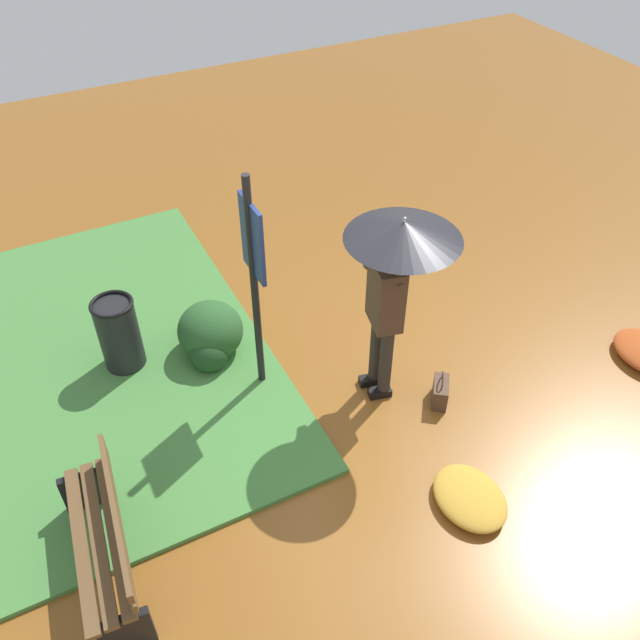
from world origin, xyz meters
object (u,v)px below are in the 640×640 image
at_px(person_with_umbrella, 395,264).
at_px(trash_bin, 119,335).
at_px(info_sign_post, 254,264).
at_px(handbag, 440,392).
at_px(park_bench, 105,541).

bearing_deg(person_with_umbrella, trash_bin, -125.23).
xyz_separation_m(info_sign_post, handbag, (1.01, 1.41, -1.32)).
bearing_deg(person_with_umbrella, handbag, 51.65).
height_order(park_bench, trash_bin, trash_bin).
relative_size(handbag, trash_bin, 0.44).
relative_size(person_with_umbrella, trash_bin, 2.45).
height_order(person_with_umbrella, handbag, person_with_umbrella).
distance_m(info_sign_post, trash_bin, 1.75).
bearing_deg(person_with_umbrella, info_sign_post, -124.17).
bearing_deg(handbag, info_sign_post, -125.47).
bearing_deg(park_bench, trash_bin, 163.05).
relative_size(person_with_umbrella, handbag, 5.53).
bearing_deg(info_sign_post, handbag, 54.53).
distance_m(person_with_umbrella, handbag, 1.52).
relative_size(park_bench, trash_bin, 1.68).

